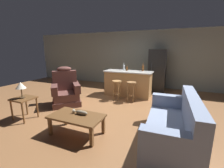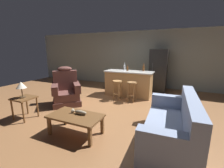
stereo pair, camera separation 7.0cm
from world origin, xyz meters
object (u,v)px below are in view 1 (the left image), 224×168
at_px(recliner_near_lamp, 66,91).
at_px(bottle_wine_dark, 143,68).
at_px(end_table, 24,102).
at_px(bottle_short_amber, 127,69).
at_px(kitchen_island, 128,83).
at_px(coffee_table, 77,118).
at_px(bar_stool_right, 131,88).
at_px(bottle_tall_green, 124,67).
at_px(bar_stool_left, 117,87).
at_px(fish_figurine, 80,112).
at_px(table_lamp, 21,86).
at_px(couch, 174,127).
at_px(refrigerator, 157,70).

bearing_deg(recliner_near_lamp, bottle_wine_dark, 89.98).
height_order(recliner_near_lamp, bottle_wine_dark, bottle_wine_dark).
height_order(end_table, bottle_short_amber, bottle_short_amber).
bearing_deg(bottle_short_amber, kitchen_island, -45.48).
bearing_deg(bottle_wine_dark, coffee_table, -100.95).
bearing_deg(bar_stool_right, bottle_tall_green, 123.04).
bearing_deg(bar_stool_left, bottle_short_amber, 79.38).
bearing_deg(kitchen_island, bar_stool_left, -108.30).
xyz_separation_m(fish_figurine, recliner_near_lamp, (-1.47, 1.32, -0.04)).
xyz_separation_m(fish_figurine, bottle_wine_dark, (0.60, 3.24, 0.59)).
height_order(table_lamp, bottle_wine_dark, bottle_wine_dark).
xyz_separation_m(coffee_table, kitchen_island, (0.14, 3.06, 0.11)).
distance_m(coffee_table, fish_figurine, 0.13).
xyz_separation_m(couch, end_table, (-3.49, -0.34, 0.12)).
xyz_separation_m(coffee_table, fish_figurine, (0.04, 0.08, 0.10)).
bearing_deg(coffee_table, couch, 12.84).
relative_size(bar_stool_right, refrigerator, 0.39).
xyz_separation_m(couch, kitchen_island, (-1.70, 2.64, 0.14)).
bearing_deg(bottle_tall_green, kitchen_island, -44.28).
distance_m(coffee_table, bottle_wine_dark, 3.45).
bearing_deg(end_table, kitchen_island, 58.98).
height_order(end_table, kitchen_island, kitchen_island).
xyz_separation_m(coffee_table, end_table, (-1.65, 0.08, 0.10)).
distance_m(recliner_near_lamp, bar_stool_left, 1.72).
relative_size(recliner_near_lamp, bottle_tall_green, 4.16).
height_order(end_table, bar_stool_left, bar_stool_left).
distance_m(recliner_near_lamp, refrigerator, 3.83).
distance_m(kitchen_island, bottle_tall_green, 0.68).
bearing_deg(couch, bottle_wine_dark, -69.57).
height_order(end_table, bottle_wine_dark, bottle_wine_dark).
height_order(couch, recliner_near_lamp, recliner_near_lamp).
relative_size(fish_figurine, recliner_near_lamp, 0.28).
height_order(end_table, refrigerator, refrigerator).
bearing_deg(end_table, bottle_tall_green, 64.60).
height_order(kitchen_island, refrigerator, refrigerator).
distance_m(coffee_table, bar_stool_left, 2.44).
bearing_deg(bar_stool_right, table_lamp, -131.47).
bearing_deg(bottle_short_amber, refrigerator, 48.40).
bearing_deg(kitchen_island, couch, -57.23).
xyz_separation_m(coffee_table, bottle_tall_green, (-0.11, 3.31, 0.70)).
distance_m(end_table, bar_stool_left, 2.83).
bearing_deg(couch, bottle_short_amber, -59.01).
bearing_deg(kitchen_island, table_lamp, -120.71).
bearing_deg(bottle_wine_dark, refrigerator, 65.94).
height_order(coffee_table, kitchen_island, kitchen_island).
bearing_deg(bar_stool_left, bottle_wine_dark, 51.30).
bearing_deg(table_lamp, bottle_wine_dark, 54.98).
xyz_separation_m(coffee_table, bar_stool_right, (0.46, 2.43, 0.11)).
height_order(refrigerator, bottle_tall_green, refrigerator).
distance_m(couch, bar_stool_right, 2.45).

